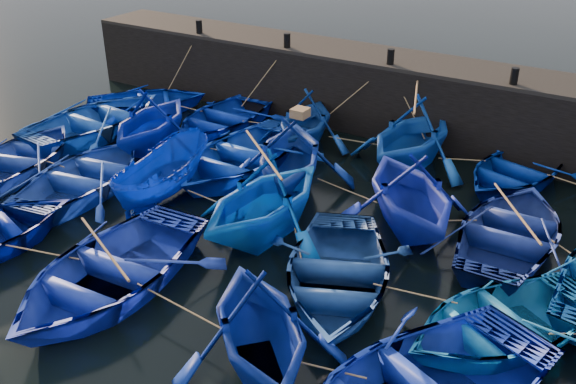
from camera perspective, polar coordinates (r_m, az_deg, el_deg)
The scene contains 29 objects.
ground at distance 15.31m, azimuth -6.36°, elevation -7.05°, with size 120.00×120.00×0.00m, color black.
quay_wall at distance 23.01m, azimuth 9.71°, elevation 8.40°, with size 26.00×2.50×2.50m, color black.
quay_top at distance 22.62m, azimuth 9.98°, elevation 11.53°, with size 26.00×2.50×0.12m, color black.
bollard_0 at distance 25.78m, azimuth -7.91°, elevation 14.35°, with size 0.24×0.24×0.50m, color black.
bollard_1 at distance 23.50m, azimuth -0.09°, elevation 13.32°, with size 0.24×0.24×0.50m, color black.
bollard_2 at distance 21.73m, azimuth 9.11°, elevation 11.79°, with size 0.24×0.24×0.50m, color black.
bollard_3 at distance 20.60m, azimuth 19.48°, elevation 9.69°, with size 0.24×0.24×0.50m, color black.
boat_0 at distance 25.21m, azimuth -12.38°, elevation 7.95°, with size 3.16×4.42×0.92m, color #0123A6.
boat_1 at distance 22.95m, azimuth -5.88°, elevation 6.61°, with size 3.45×4.83×1.00m, color #0523A4.
boat_2 at distance 21.36m, azimuth 1.55°, elevation 6.48°, with size 3.18×3.69×1.94m, color navy.
boat_3 at distance 20.07m, azimuth 11.00°, elevation 5.12°, with size 3.80×4.40×2.32m, color #0E46B6.
boat_4 at distance 20.10m, azimuth 19.53°, elevation 1.83°, with size 3.18×4.45×0.92m, color navy.
boat_6 at distance 23.44m, azimuth -16.55°, elevation 6.24°, with size 3.96×5.54×1.15m, color #1443A2.
boat_7 at distance 21.49m, azimuth -12.05°, elevation 6.32°, with size 3.56×4.13×2.17m, color #041C9B.
boat_8 at distance 19.70m, azimuth -4.28°, elevation 3.28°, with size 3.96×5.54×1.15m, color #0D39C6.
boat_9 at distance 18.42m, azimuth 0.25°, elevation 3.52°, with size 3.76×4.36×2.30m, color navy.
boat_10 at distance 16.57m, azimuth 10.90°, elevation 0.09°, with size 3.76×4.37×2.30m, color #102197.
boat_11 at distance 16.71m, azimuth 19.34°, elevation -3.30°, with size 3.55×4.96×1.03m, color navy.
boat_13 at distance 21.48m, azimuth -22.45°, elevation 3.03°, with size 3.33×4.66×0.97m, color #223E98.
boat_14 at distance 19.42m, azimuth -17.53°, elevation 1.44°, with size 3.58×5.01×1.04m, color #1E3FA5.
boat_15 at distance 18.26m, azimuth -11.09°, elevation 1.42°, with size 1.49×3.95×1.53m, color #052593.
boat_16 at distance 15.94m, azimuth -2.16°, elevation -0.47°, with size 3.81×4.42×2.33m, color blue.
boat_17 at distance 14.32m, azimuth 4.30°, elevation -7.17°, with size 3.53×4.93×1.02m, color navy.
boat_18 at distance 13.68m, azimuth 18.42°, elevation -10.83°, with size 3.27×4.58×0.95m, color #136BB8.
boat_22 at distance 14.80m, azimuth -15.76°, elevation -6.72°, with size 3.94×5.51×1.14m, color #1B32B8.
boat_23 at distance 12.06m, azimuth -2.60°, elevation -11.71°, with size 3.36×3.89×2.05m, color navy.
wooden_crate at distance 17.79m, azimuth 1.09°, elevation 7.06°, with size 0.43×0.45×0.25m, color olive.
mooring_ropes at distance 18.35m, azimuth 2.69°, elevation 2.48°, with size 17.56×11.95×2.10m.
loose_oars at distance 16.01m, azimuth 4.25°, elevation 1.88°, with size 9.42×11.70×1.36m.
Camera 1 is at (8.02, -9.76, 8.65)m, focal length 40.00 mm.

